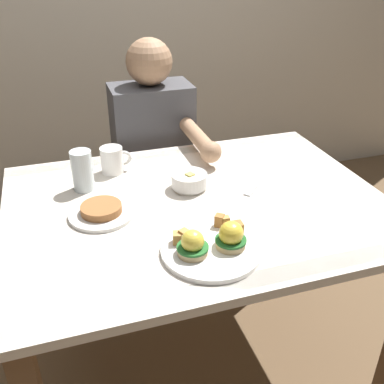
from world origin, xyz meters
name	(u,v)px	position (x,y,z in m)	size (l,w,h in m)	color
ground_plane	(197,362)	(0.00, 0.00, 0.00)	(6.00, 6.00, 0.00)	brown
dining_table	(198,230)	(0.00, 0.00, 0.63)	(1.20, 0.90, 0.74)	silver
eggs_benedict_plate	(212,244)	(-0.05, -0.26, 0.76)	(0.27, 0.27, 0.09)	white
fruit_bowl	(188,181)	(0.00, 0.09, 0.77)	(0.12, 0.12, 0.06)	white
coffee_mug	(113,159)	(-0.22, 0.30, 0.79)	(0.11, 0.08, 0.09)	white
fork	(255,187)	(0.21, 0.03, 0.74)	(0.13, 0.11, 0.00)	silver
water_glass_near	(83,173)	(-0.34, 0.20, 0.80)	(0.07, 0.07, 0.14)	silver
side_plate	(102,212)	(-0.30, 0.01, 0.75)	(0.20, 0.20, 0.04)	white
diner_person	(157,154)	(0.01, 0.60, 0.65)	(0.34, 0.54, 1.14)	#33333D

